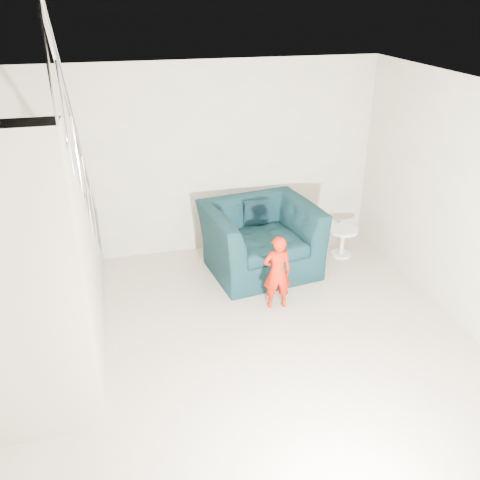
% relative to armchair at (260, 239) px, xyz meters
% --- Properties ---
extents(floor, '(5.50, 5.50, 0.00)m').
position_rel_armchair_xyz_m(floor, '(-0.62, -1.93, -0.47)').
color(floor, tan).
rests_on(floor, ground).
extents(ceiling, '(5.50, 5.50, 0.00)m').
position_rel_armchair_xyz_m(ceiling, '(-0.62, -1.93, 2.23)').
color(ceiling, silver).
rests_on(ceiling, back_wall).
extents(back_wall, '(5.00, 0.00, 5.00)m').
position_rel_armchair_xyz_m(back_wall, '(-0.62, 0.82, 0.88)').
color(back_wall, '#A19B83').
rests_on(back_wall, floor).
extents(armchair, '(1.60, 1.45, 0.93)m').
position_rel_armchair_xyz_m(armchair, '(0.00, 0.00, 0.00)').
color(armchair, black).
rests_on(armchair, floor).
extents(toddler, '(0.36, 0.25, 0.95)m').
position_rel_armchair_xyz_m(toddler, '(-0.06, -0.94, 0.01)').
color(toddler, '#AF0E05').
rests_on(toddler, floor).
extents(side_table, '(0.42, 0.42, 0.42)m').
position_rel_armchair_xyz_m(side_table, '(1.27, 0.10, -0.18)').
color(side_table, silver).
rests_on(side_table, floor).
extents(staircase, '(1.02, 3.03, 3.62)m').
position_rel_armchair_xyz_m(staircase, '(-2.62, -1.38, 0.48)').
color(staircase, '#ADA089').
rests_on(staircase, floor).
extents(cushion, '(0.36, 0.17, 0.36)m').
position_rel_armchair_xyz_m(cushion, '(0.03, 0.32, 0.25)').
color(cushion, black).
rests_on(cushion, armchair).
extents(throw, '(0.05, 0.53, 0.59)m').
position_rel_armchair_xyz_m(throw, '(-0.57, -0.05, 0.12)').
color(throw, black).
rests_on(throw, armchair).
extents(phone, '(0.03, 0.05, 0.10)m').
position_rel_armchair_xyz_m(phone, '(0.03, -0.96, 0.36)').
color(phone, black).
rests_on(phone, toddler).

